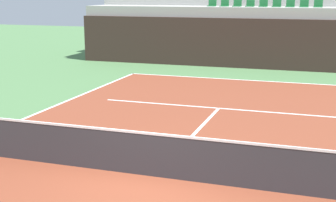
% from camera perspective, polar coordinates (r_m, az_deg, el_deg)
% --- Properties ---
extents(ground_plane, '(80.00, 80.00, 0.00)m').
position_cam_1_polar(ground_plane, '(10.24, -1.73, -9.10)').
color(ground_plane, '#477042').
extents(court_surface, '(11.00, 24.00, 0.01)m').
position_cam_1_polar(court_surface, '(10.24, -1.73, -9.07)').
color(court_surface, brown).
rests_on(court_surface, ground_plane).
extents(baseline_far, '(11.00, 0.10, 0.00)m').
position_cam_1_polar(baseline_far, '(21.46, 9.33, 2.50)').
color(baseline_far, white).
rests_on(baseline_far, court_surface).
extents(service_line_far, '(8.26, 0.10, 0.00)m').
position_cam_1_polar(service_line_far, '(16.12, 6.12, -0.87)').
color(service_line_far, white).
rests_on(service_line_far, court_surface).
extents(centre_service_line, '(0.10, 6.40, 0.00)m').
position_cam_1_polar(centre_service_line, '(13.12, 3.10, -4.05)').
color(centre_service_line, white).
rests_on(centre_service_line, court_surface).
extents(back_wall, '(19.61, 0.30, 2.54)m').
position_cam_1_polar(back_wall, '(24.71, 10.76, 6.76)').
color(back_wall, '#33231E').
rests_on(back_wall, ground_plane).
extents(stands_tier_lower, '(19.61, 2.40, 3.09)m').
position_cam_1_polar(stands_tier_lower, '(26.02, 11.20, 7.65)').
color(stands_tier_lower, '#9E9E99').
rests_on(stands_tier_lower, ground_plane).
extents(stands_tier_upper, '(19.61, 2.40, 4.07)m').
position_cam_1_polar(stands_tier_upper, '(28.36, 11.89, 9.03)').
color(stands_tier_upper, '#9E9E99').
rests_on(stands_tier_upper, ground_plane).
extents(seating_row_lower, '(5.99, 0.44, 0.44)m').
position_cam_1_polar(seating_row_lower, '(26.02, 11.39, 11.33)').
color(seating_row_lower, '#1E6633').
rests_on(seating_row_lower, stands_tier_lower).
extents(tennis_net, '(11.08, 0.08, 1.07)m').
position_cam_1_polar(tennis_net, '(10.06, -1.75, -6.41)').
color(tennis_net, black).
rests_on(tennis_net, court_surface).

